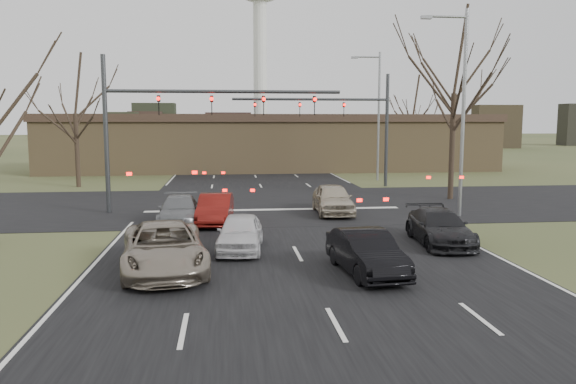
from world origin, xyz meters
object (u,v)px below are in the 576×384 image
(streetlight_right_near, at_px, (460,103))
(car_grey_ahead, at_px, (179,210))
(car_charcoal_sedan, at_px, (440,227))
(streetlight_right_far, at_px, (377,109))
(car_black_hatch, at_px, (366,253))
(car_red_ahead, at_px, (215,209))
(car_silver_ahead, at_px, (333,199))
(mast_arm_far, at_px, (348,116))
(car_white_sedan, at_px, (240,232))
(building, at_px, (272,142))
(car_silver_suv, at_px, (164,248))
(mast_arm_near, at_px, (171,114))

(streetlight_right_near, distance_m, car_grey_ahead, 14.35)
(car_charcoal_sedan, bearing_deg, streetlight_right_near, 65.99)
(streetlight_right_far, distance_m, car_black_hatch, 28.26)
(car_red_ahead, height_order, car_silver_ahead, car_silver_ahead)
(mast_arm_far, distance_m, streetlight_right_near, 13.28)
(car_charcoal_sedan, bearing_deg, mast_arm_far, 92.46)
(car_white_sedan, relative_size, car_silver_ahead, 0.88)
(building, distance_m, mast_arm_far, 15.75)
(car_silver_suv, xyz_separation_m, car_white_sedan, (2.45, 2.62, -0.09))
(mast_arm_near, bearing_deg, car_charcoal_sedan, -39.53)
(mast_arm_near, relative_size, car_charcoal_sedan, 2.67)
(streetlight_right_near, relative_size, car_grey_ahead, 2.23)
(car_silver_suv, relative_size, car_black_hatch, 1.32)
(car_silver_suv, height_order, car_silver_ahead, car_silver_ahead)
(streetlight_right_near, xyz_separation_m, car_black_hatch, (-7.04, -9.79, -4.91))
(car_black_hatch, bearing_deg, mast_arm_far, 72.78)
(mast_arm_near, height_order, streetlight_right_far, streetlight_right_far)
(car_grey_ahead, bearing_deg, streetlight_right_far, 49.93)
(car_charcoal_sedan, bearing_deg, car_silver_suv, -160.19)
(mast_arm_near, xyz_separation_m, car_charcoal_sedan, (10.86, -8.96, -4.42))
(streetlight_right_far, relative_size, car_white_sedan, 2.55)
(streetlight_right_near, distance_m, car_silver_ahead, 7.78)
(building, relative_size, car_silver_suv, 7.78)
(mast_arm_far, height_order, car_white_sedan, mast_arm_far)
(car_silver_suv, bearing_deg, car_white_sedan, 39.22)
(mast_arm_near, bearing_deg, building, 73.87)
(car_charcoal_sedan, relative_size, car_red_ahead, 1.09)
(streetlight_right_far, distance_m, car_silver_suv, 29.64)
(car_white_sedan, bearing_deg, car_silver_suv, -127.48)
(car_white_sedan, xyz_separation_m, car_black_hatch, (3.79, -3.61, 0.01))
(car_grey_ahead, bearing_deg, mast_arm_far, 49.88)
(car_red_ahead, bearing_deg, mast_arm_far, 60.34)
(mast_arm_far, bearing_deg, car_silver_ahead, -105.91)
(mast_arm_far, relative_size, car_silver_suv, 2.04)
(building, relative_size, car_white_sedan, 10.80)
(car_charcoal_sedan, height_order, car_grey_ahead, car_charcoal_sedan)
(car_red_ahead, bearing_deg, car_grey_ahead, -175.82)
(car_silver_ahead, bearing_deg, car_silver_suv, -123.38)
(car_white_sedan, relative_size, car_charcoal_sedan, 0.87)
(car_silver_ahead, bearing_deg, car_red_ahead, -157.68)
(building, height_order, car_grey_ahead, building)
(streetlight_right_near, relative_size, car_silver_ahead, 2.23)
(mast_arm_near, relative_size, car_silver_ahead, 2.71)
(car_grey_ahead, bearing_deg, car_silver_suv, -90.54)
(streetlight_right_near, distance_m, car_silver_suv, 16.65)
(car_grey_ahead, height_order, car_red_ahead, car_red_ahead)
(streetlight_right_far, distance_m, car_charcoal_sedan, 23.77)
(car_silver_suv, distance_m, car_grey_ahead, 8.13)
(car_silver_suv, relative_size, car_silver_ahead, 1.22)
(mast_arm_near, distance_m, car_red_ahead, 6.14)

